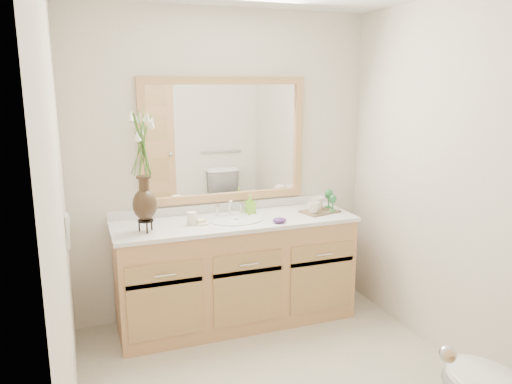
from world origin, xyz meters
name	(u,v)px	position (x,y,z in m)	size (l,w,h in m)	color
wall_back	(224,166)	(0.00, 1.30, 1.20)	(2.40, 0.02, 2.40)	beige
wall_front	(459,293)	(0.00, -1.30, 1.20)	(2.40, 0.02, 2.40)	beige
wall_left	(60,222)	(-1.20, 0.00, 1.20)	(0.02, 2.60, 2.40)	beige
wall_right	(463,187)	(1.20, 0.00, 1.20)	(0.02, 2.60, 2.40)	beige
vanity	(236,273)	(0.00, 1.01, 0.40)	(1.80, 0.55, 0.80)	tan
counter	(236,221)	(0.00, 1.01, 0.82)	(1.84, 0.57, 0.03)	white
sink	(236,227)	(0.00, 1.00, 0.78)	(0.38, 0.34, 0.23)	white
mirror	(225,140)	(0.00, 1.28, 1.41)	(1.32, 0.04, 0.97)	white
switch_plate	(67,224)	(-1.19, 0.76, 0.98)	(0.02, 0.12, 0.12)	white
door	(371,366)	(-0.30, -1.29, 1.00)	(0.80, 0.03, 2.00)	tan
flower_vase	(142,153)	(-0.68, 0.94, 1.38)	(0.20, 0.20, 0.82)	black
tumbler	(192,218)	(-0.34, 0.99, 0.88)	(0.07, 0.07, 0.09)	silver
soap_dish	(201,223)	(-0.27, 0.98, 0.84)	(0.11, 0.11, 0.04)	silver
soap_bottle	(250,205)	(0.16, 1.13, 0.90)	(0.06, 0.06, 0.14)	#80C72E
purple_dish	(279,220)	(0.28, 0.82, 0.85)	(0.11, 0.09, 0.04)	#49246E
tray	(320,211)	(0.70, 0.99, 0.84)	(0.29, 0.19, 0.01)	brown
mug_left	(314,207)	(0.62, 0.94, 0.89)	(0.09, 0.09, 0.09)	silver
mug_right	(317,203)	(0.70, 1.03, 0.90)	(0.11, 0.10, 0.11)	silver
goblet_front	(333,200)	(0.79, 0.94, 0.93)	(0.06, 0.06, 0.13)	#256F35
goblet_back	(329,195)	(0.81, 1.05, 0.95)	(0.07, 0.07, 0.15)	#256F35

